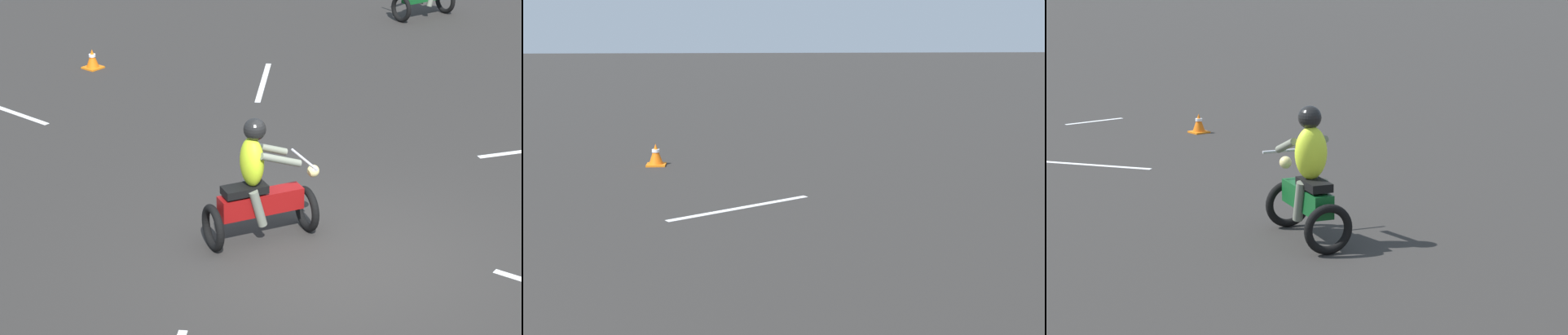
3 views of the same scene
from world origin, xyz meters
TOP-DOWN VIEW (x-y plane):
  - motorcycle_rider_background at (-4.78, 10.25)m, footprint 1.01×1.55m
  - traffic_cone_mid_left at (-7.84, 3.20)m, footprint 0.32×0.32m
  - lane_stripe_nw at (-4.82, 4.59)m, footprint 1.26×1.86m
  - lane_stripe_w at (-6.91, 0.74)m, footprint 1.27×0.10m

SIDE VIEW (x-z plane):
  - lane_stripe_nw at x=-4.82m, z-range 0.00..0.01m
  - lane_stripe_w at x=-6.91m, z-range 0.00..0.01m
  - traffic_cone_mid_left at x=-7.84m, z-range -0.01..0.37m
  - motorcycle_rider_background at x=-4.78m, z-range -0.10..1.56m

